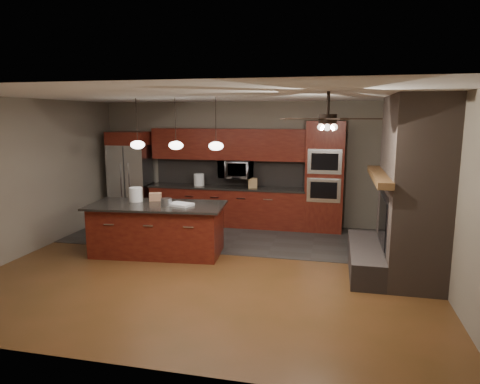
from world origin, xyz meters
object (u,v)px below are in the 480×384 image
(oven_tower, at_px, (324,177))
(kitchen_island, at_px, (157,229))
(refrigerator, at_px, (132,177))
(white_bucket, at_px, (136,195))
(microwave, at_px, (236,169))
(counter_box, at_px, (253,183))
(cardboard_box, at_px, (155,197))
(counter_bucket, at_px, (199,180))
(paint_can, at_px, (166,202))
(paint_tray, at_px, (181,204))

(oven_tower, xyz_separation_m, kitchen_island, (-2.89, -2.28, -0.73))
(refrigerator, height_order, white_bucket, refrigerator)
(microwave, xyz_separation_m, counter_box, (0.41, -0.10, -0.29))
(oven_tower, height_order, white_bucket, oven_tower)
(refrigerator, xyz_separation_m, cardboard_box, (1.43, -1.89, -0.07))
(refrigerator, distance_m, cardboard_box, 2.37)
(kitchen_island, height_order, counter_bucket, counter_bucket)
(cardboard_box, xyz_separation_m, counter_bucket, (0.21, 1.97, 0.05))
(refrigerator, relative_size, white_bucket, 8.12)
(microwave, bearing_deg, oven_tower, -1.66)
(white_bucket, relative_size, paint_can, 1.33)
(oven_tower, relative_size, counter_bucket, 8.70)
(white_bucket, xyz_separation_m, counter_box, (1.80, 2.08, -0.04))
(kitchen_island, bearing_deg, paint_can, -19.91)
(counter_bucket, bearing_deg, counter_box, -2.25)
(oven_tower, bearing_deg, cardboard_box, -147.26)
(oven_tower, height_order, paint_tray, oven_tower)
(refrigerator, bearing_deg, paint_can, -51.43)
(microwave, height_order, kitchen_island, microwave)
(kitchen_island, distance_m, cardboard_box, 0.64)
(paint_tray, height_order, counter_bucket, counter_bucket)
(paint_tray, relative_size, counter_bucket, 1.53)
(oven_tower, xyz_separation_m, white_bucket, (-3.37, -2.12, -0.14))
(kitchen_island, bearing_deg, white_bucket, 156.03)
(oven_tower, distance_m, refrigerator, 4.48)
(counter_bucket, bearing_deg, refrigerator, -177.18)
(white_bucket, bearing_deg, kitchen_island, -18.53)
(paint_tray, bearing_deg, microwave, 96.79)
(microwave, bearing_deg, counter_box, -13.62)
(counter_bucket, relative_size, counter_box, 1.26)
(microwave, height_order, counter_box, microwave)
(kitchen_island, bearing_deg, cardboard_box, 111.28)
(oven_tower, distance_m, paint_tray, 3.35)
(white_bucket, distance_m, cardboard_box, 0.36)
(microwave, distance_m, kitchen_island, 2.65)
(oven_tower, distance_m, cardboard_box, 3.63)
(oven_tower, bearing_deg, refrigerator, -179.06)
(white_bucket, xyz_separation_m, paint_can, (0.69, -0.22, -0.07))
(refrigerator, bearing_deg, white_bucket, -61.46)
(kitchen_island, height_order, paint_tray, paint_tray)
(microwave, distance_m, counter_bucket, 0.90)
(kitchen_island, xyz_separation_m, white_bucket, (-0.48, 0.16, 0.59))
(kitchen_island, bearing_deg, paint_tray, -6.57)
(paint_can, xyz_separation_m, paint_tray, (0.25, 0.05, -0.04))
(cardboard_box, height_order, counter_box, counter_box)
(microwave, xyz_separation_m, kitchen_island, (-0.91, -2.34, -0.84))
(counter_box, bearing_deg, microwave, 155.74)
(cardboard_box, distance_m, counter_box, 2.43)
(white_bucket, distance_m, counter_bucket, 2.19)
(paint_tray, bearing_deg, white_bucket, -172.55)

